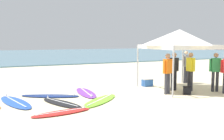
% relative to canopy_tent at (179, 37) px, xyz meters
% --- Properties ---
extents(ground_plane, '(80.00, 80.00, 0.00)m').
position_rel_canopy_tent_xyz_m(ground_plane, '(-3.01, -0.63, -2.39)').
color(ground_plane, beige).
extents(sea, '(80.00, 36.00, 0.10)m').
position_rel_canopy_tent_xyz_m(sea, '(-3.01, 31.71, -2.34)').
color(sea, '#568499').
rests_on(sea, ground).
extents(canopy_tent, '(2.87, 2.87, 2.75)m').
position_rel_canopy_tent_xyz_m(canopy_tent, '(0.00, 0.00, 0.00)').
color(canopy_tent, '#B7B7BC').
rests_on(canopy_tent, ground).
extents(surfboard_blue, '(1.25, 2.66, 0.19)m').
position_rel_canopy_tent_xyz_m(surfboard_blue, '(-7.13, 0.27, -2.35)').
color(surfboard_blue, blue).
rests_on(surfboard_blue, ground).
extents(surfboard_purple, '(0.90, 2.46, 0.19)m').
position_rel_canopy_tent_xyz_m(surfboard_purple, '(-4.22, 0.85, -2.35)').
color(surfboard_purple, purple).
rests_on(surfboard_purple, ground).
extents(surfboard_lime, '(2.23, 2.11, 0.19)m').
position_rel_canopy_tent_xyz_m(surfboard_lime, '(-4.23, -0.78, -2.35)').
color(surfboard_lime, '#7AD12D').
rests_on(surfboard_lime, ground).
extents(surfboard_red, '(1.98, 0.79, 0.19)m').
position_rel_canopy_tent_xyz_m(surfboard_red, '(-5.95, -1.81, -2.35)').
color(surfboard_red, red).
rests_on(surfboard_red, ground).
extents(surfboard_navy, '(2.39, 1.71, 0.19)m').
position_rel_canopy_tent_xyz_m(surfboard_navy, '(-5.74, 0.84, -2.35)').
color(surfboard_navy, navy).
rests_on(surfboard_navy, ground).
extents(surfboard_black, '(1.32, 2.21, 0.19)m').
position_rel_canopy_tent_xyz_m(surfboard_black, '(-5.65, -0.57, -2.35)').
color(surfboard_black, black).
rests_on(surfboard_black, ground).
extents(person_green, '(0.48, 0.38, 1.71)m').
position_rel_canopy_tent_xyz_m(person_green, '(1.10, -1.15, -1.40)').
color(person_green, '#2D2D33').
rests_on(person_green, ground).
extents(person_orange, '(0.53, 0.31, 1.71)m').
position_rel_canopy_tent_xyz_m(person_orange, '(-1.16, -0.72, -1.40)').
color(person_orange, '#383842').
rests_on(person_orange, ground).
extents(person_yellow, '(0.25, 0.55, 1.71)m').
position_rel_canopy_tent_xyz_m(person_yellow, '(0.27, -0.50, -1.40)').
color(person_yellow, '#2D2D33').
rests_on(person_yellow, ground).
extents(person_grey, '(0.53, 0.32, 1.71)m').
position_rel_canopy_tent_xyz_m(person_grey, '(1.47, 1.22, -1.40)').
color(person_grey, '#383842').
rests_on(person_grey, ground).
extents(person_black, '(0.55, 0.26, 1.71)m').
position_rel_canopy_tent_xyz_m(person_black, '(-0.42, -0.20, -1.40)').
color(person_black, black).
rests_on(person_black, ground).
extents(gear_bag_near_tent, '(0.63, 0.67, 0.28)m').
position_rel_canopy_tent_xyz_m(gear_bag_near_tent, '(-0.34, -1.01, -2.25)').
color(gear_bag_near_tent, black).
rests_on(gear_bag_near_tent, ground).
extents(cooler_box, '(0.50, 0.36, 0.39)m').
position_rel_canopy_tent_xyz_m(cooler_box, '(-0.88, 1.26, -2.19)').
color(cooler_box, '#2D60B7').
rests_on(cooler_box, ground).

